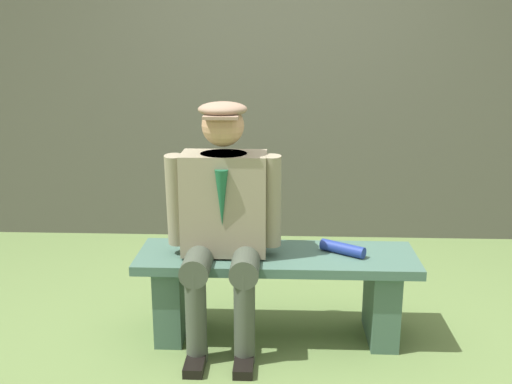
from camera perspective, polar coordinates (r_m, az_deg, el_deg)
The scene contains 5 objects.
ground_plane at distance 3.50m, azimuth 1.92°, elevation -13.46°, with size 30.00×30.00×0.00m, color #5F7940.
bench at distance 3.36m, azimuth 1.97°, elevation -8.63°, with size 1.53×0.46×0.49m.
seated_man at distance 3.17m, azimuth -3.15°, elevation -2.02°, with size 0.62×0.61×1.32m.
rolled_magazine at distance 3.31m, azimuth 8.27°, elevation -5.37°, with size 0.06×0.06×0.26m, color navy.
stadium_wall at distance 4.96m, azimuth 2.26°, elevation 7.84°, with size 12.00×0.24×2.11m, color #525347.
Camera 1 is at (-0.02, 3.08, 1.66)m, focal length 41.84 mm.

